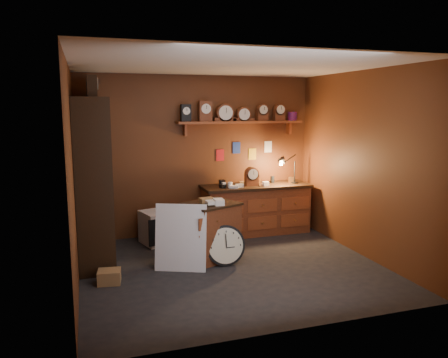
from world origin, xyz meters
TOP-DOWN VIEW (x-y plane):
  - floor at (0.00, 0.00)m, footprint 4.00×4.00m
  - room_shell at (0.04, 0.11)m, footprint 4.02×3.62m
  - shelving_unit at (-1.79, 0.98)m, footprint 0.47×1.60m
  - workbench at (0.93, 1.47)m, footprint 1.88×0.66m
  - low_cabinet at (-0.17, 0.44)m, footprint 0.90×0.84m
  - big_round_clock at (-0.06, 0.13)m, footprint 0.57×0.18m
  - white_panel at (-0.68, 0.14)m, footprint 0.71×0.44m
  - mini_fridge at (-0.78, 1.39)m, footprint 0.63×0.65m
  - floor_box_a at (-1.64, -0.05)m, footprint 0.31×0.27m
  - floor_box_b at (-0.43, 0.54)m, footprint 0.23×0.26m
  - floor_box_c at (-0.16, 0.72)m, footprint 0.33×0.30m

SIDE VIEW (x-z plane):
  - floor at x=0.00m, z-range 0.00..0.00m
  - white_panel at x=-0.68m, z-range -0.46..0.46m
  - floor_box_b at x=-0.43m, z-range 0.00..0.11m
  - floor_box_a at x=-1.64m, z-range 0.00..0.17m
  - floor_box_c at x=-0.16m, z-range 0.00..0.20m
  - mini_fridge at x=-0.78m, z-range 0.00..0.53m
  - big_round_clock at x=-0.06m, z-range -0.01..0.56m
  - low_cabinet at x=-0.17m, z-range -0.01..0.90m
  - workbench at x=0.93m, z-range -0.21..1.15m
  - shelving_unit at x=-1.79m, z-range -0.03..2.54m
  - room_shell at x=0.04m, z-range 0.37..3.08m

